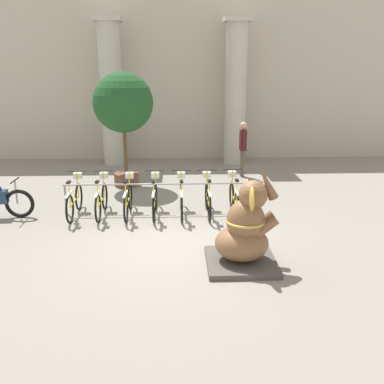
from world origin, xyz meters
TOP-DOWN VIEW (x-y plane):
  - ground_plane at (0.00, 0.00)m, footprint 60.00×60.00m
  - building_facade at (0.00, 8.60)m, footprint 20.00×0.20m
  - column_left at (-2.24, 7.60)m, footprint 0.97×0.97m
  - column_right at (2.24, 7.60)m, footprint 0.97×0.97m
  - bike_rack at (-0.46, 1.95)m, footprint 4.52×0.05m
  - bicycle_0 at (-2.42, 1.82)m, footprint 0.48×1.66m
  - bicycle_1 at (-1.77, 1.83)m, footprint 0.48×1.66m
  - bicycle_2 at (-1.11, 1.80)m, footprint 0.48×1.66m
  - bicycle_3 at (-0.46, 1.80)m, footprint 0.48×1.66m
  - bicycle_4 at (0.19, 1.80)m, footprint 0.48×1.66m
  - bicycle_5 at (0.85, 1.81)m, footprint 0.48×1.66m
  - bicycle_6 at (1.50, 1.86)m, footprint 0.48×1.66m
  - elephant_statue at (1.32, -1.00)m, footprint 1.28×1.28m
  - person_pedestrian at (2.25, 5.52)m, footprint 0.24×0.47m
  - potted_tree at (-1.46, 4.53)m, footprint 1.76×1.76m

SIDE VIEW (x-z plane):
  - ground_plane at x=0.00m, z-range 0.00..0.00m
  - bicycle_0 at x=-2.42m, z-range -0.11..0.93m
  - bicycle_1 at x=-1.77m, z-range -0.11..0.93m
  - bicycle_2 at x=-1.11m, z-range -0.11..0.93m
  - bicycle_3 at x=-0.46m, z-range -0.11..0.93m
  - bicycle_4 at x=0.19m, z-range -0.11..0.93m
  - bicycle_5 at x=0.85m, z-range -0.11..0.93m
  - bicycle_6 at x=1.50m, z-range -0.11..0.93m
  - bike_rack at x=-0.46m, z-range 0.24..1.01m
  - elephant_statue at x=1.32m, z-range -0.30..1.61m
  - person_pedestrian at x=2.25m, z-range 0.19..2.00m
  - potted_tree at x=-1.46m, z-range 0.72..4.13m
  - column_left at x=-2.24m, z-range 0.04..5.20m
  - column_right at x=2.24m, z-range 0.04..5.20m
  - building_facade at x=0.00m, z-range 0.00..6.00m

